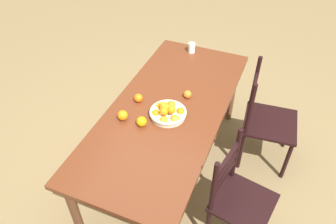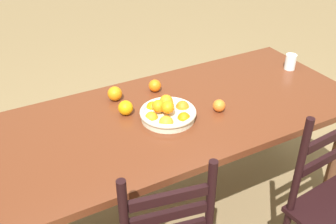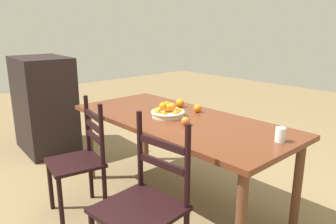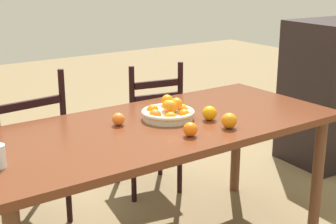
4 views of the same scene
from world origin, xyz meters
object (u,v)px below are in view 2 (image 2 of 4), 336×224
orange_loose_1 (219,106)px  orange_loose_3 (155,86)px  orange_loose_0 (126,108)px  drinking_glass (290,62)px  fruit_bowl (168,112)px  orange_loose_2 (115,94)px  dining_table (179,123)px

orange_loose_1 → orange_loose_3: orange_loose_3 is taller
orange_loose_0 → drinking_glass: size_ratio=0.80×
orange_loose_3 → orange_loose_0: bearing=31.1°
orange_loose_0 → orange_loose_3: size_ratio=1.11×
orange_loose_3 → fruit_bowl: bearing=75.6°
orange_loose_1 → drinking_glass: (-0.68, -0.20, 0.02)m
fruit_bowl → orange_loose_1: fruit_bowl is taller
fruit_bowl → orange_loose_2: 0.34m
drinking_glass → dining_table: bearing=6.8°
drinking_glass → orange_loose_1: bearing=16.5°
fruit_bowl → orange_loose_0: (0.17, -0.14, 0.00)m
orange_loose_0 → orange_loose_2: (-0.01, -0.16, 0.00)m
fruit_bowl → orange_loose_0: bearing=-39.8°
orange_loose_0 → drinking_glass: (-1.12, 0.00, 0.01)m
orange_loose_1 → orange_loose_3: 0.40m
fruit_bowl → drinking_glass: (-0.95, -0.14, 0.01)m
orange_loose_2 → orange_loose_3: 0.24m
dining_table → orange_loose_2: bearing=-46.3°
orange_loose_2 → dining_table: bearing=133.7°
dining_table → orange_loose_2: 0.39m
orange_loose_1 → orange_loose_3: size_ratio=0.94×
orange_loose_3 → drinking_glass: size_ratio=0.72×
fruit_bowl → orange_loose_3: fruit_bowl is taller
dining_table → orange_loose_3: bearing=-85.8°
dining_table → drinking_glass: drinking_glass is taller
dining_table → fruit_bowl: bearing=21.5°
dining_table → fruit_bowl: 0.15m
fruit_bowl → orange_loose_3: size_ratio=4.12×
fruit_bowl → orange_loose_0: size_ratio=3.72×
orange_loose_2 → drinking_glass: size_ratio=0.82×
orange_loose_1 → drinking_glass: bearing=-163.5°
drinking_glass → fruit_bowl: bearing=8.3°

